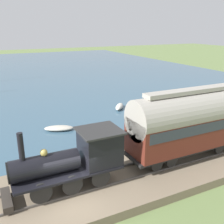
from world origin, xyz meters
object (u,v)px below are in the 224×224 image
object	(u,v)px
passenger_coach	(192,120)
rowboat_far_out	(119,107)
rowboat_off_pier	(59,128)
steam_locomotive	(77,157)

from	to	relation	value
passenger_coach	rowboat_far_out	bearing A→B (deg)	-7.16
rowboat_off_pier	rowboat_far_out	world-z (taller)	rowboat_far_out
passenger_coach	rowboat_off_pier	xyz separation A→B (m)	(9.41, 6.04, -2.83)
passenger_coach	rowboat_off_pier	distance (m)	11.53
rowboat_off_pier	passenger_coach	bearing A→B (deg)	-126.10
passenger_coach	rowboat_far_out	distance (m)	13.05
steam_locomotive	rowboat_off_pier	size ratio (longest dim) A/B	2.26
steam_locomotive	passenger_coach	world-z (taller)	passenger_coach
steam_locomotive	rowboat_off_pier	distance (m)	9.74
rowboat_far_out	passenger_coach	bearing A→B (deg)	120.60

